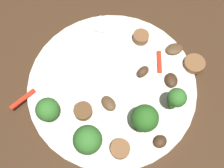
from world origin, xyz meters
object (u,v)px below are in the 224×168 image
Objects in this scene: broccoli_floret_3 at (177,98)px; mushroom_0 at (174,49)px; sausage_slice_2 at (142,38)px; mushroom_3 at (109,103)px; mushroom_4 at (160,141)px; broccoli_floret_1 at (88,140)px; pepper_strip_0 at (23,99)px; sausage_slice_1 at (120,149)px; mushroom_1 at (143,72)px; mushroom_2 at (171,80)px; pepper_strip_1 at (159,62)px; broccoli_floret_0 at (145,118)px; broccoli_floret_2 at (48,110)px; fork at (92,51)px; sausage_slice_0 at (194,64)px; plate at (112,85)px; sausage_slice_3 at (83,111)px.

broccoli_floret_3 is 0.11m from mushroom_0.
broccoli_floret_3 is at bearing -130.89° from sausage_slice_2.
mushroom_4 is (-0.01, -0.10, 0.00)m from mushroom_3.
broccoli_floret_1 is 0.14m from pepper_strip_0.
mushroom_1 reaches higher than sausage_slice_1.
sausage_slice_1 is 1.13× the size of mushroom_2.
mushroom_1 is 0.57× the size of pepper_strip_1.
broccoli_floret_0 reaches higher than mushroom_4.
broccoli_floret_2 reaches higher than sausage_slice_2.
mushroom_2 is 0.04m from pepper_strip_1.
pepper_strip_1 is (0.04, -0.11, 0.00)m from fork.
mushroom_1 is (-0.06, -0.03, 0.00)m from sausage_slice_2.
broccoli_floret_2 is 0.88× the size of broccoli_floret_3.
mushroom_3 is (-0.14, 0.05, 0.00)m from mushroom_0.
broccoli_floret_0 is 0.04m from mushroom_4.
sausage_slice_2 reaches higher than sausage_slice_0.
mushroom_2 reaches higher than mushroom_3.
sausage_slice_2 reaches higher than mushroom_2.
broccoli_floret_0 is 1.09× the size of broccoli_floret_2.
broccoli_floret_0 is 0.14m from sausage_slice_0.
mushroom_3 is at bearing -158.37° from plate.
broccoli_floret_0 is at bearing -114.31° from plate.
pepper_strip_1 is at bearing -84.88° from fork.
broccoli_floret_0 reaches higher than sausage_slice_2.
mushroom_3 is 0.11m from pepper_strip_1.
broccoli_floret_3 is 0.14m from sausage_slice_3.
broccoli_floret_1 is (-0.07, 0.05, 0.01)m from broccoli_floret_0.
broccoli_floret_0 is at bearing -71.47° from pepper_strip_0.
broccoli_floret_1 is at bearing 142.42° from broccoli_floret_0.
mushroom_4 reaches higher than pepper_strip_1.
broccoli_floret_0 is 0.86× the size of broccoli_floret_1.
broccoli_floret_2 is 1.64× the size of mushroom_3.
broccoli_floret_2 is at bearing 124.79° from broccoli_floret_3.
sausage_slice_2 is (0.20, 0.02, -0.03)m from broccoli_floret_1.
sausage_slice_1 is at bearing -178.95° from mushroom_0.
broccoli_floret_3 is 2.47× the size of mushroom_4.
sausage_slice_2 is 1.31× the size of mushroom_4.
fork is 0.10m from mushroom_1.
broccoli_floret_0 is 0.09m from mushroom_2.
sausage_slice_2 is at bearing 36.10° from mushroom_4.
sausage_slice_2 reaches higher than sausage_slice_1.
mushroom_4 is (-0.08, -0.17, 0.00)m from fork.
fork is at bearing 45.59° from sausage_slice_1.
mushroom_1 reaches higher than pepper_strip_0.
mushroom_0 is (0.01, -0.06, -0.00)m from sausage_slice_2.
pepper_strip_0 is (-0.13, 0.05, 0.00)m from fork.
sausage_slice_1 is 0.06m from mushroom_4.
mushroom_0 is 0.27m from pepper_strip_0.
fork is 0.14m from mushroom_2.
pepper_strip_0 is (-0.01, 0.17, -0.00)m from sausage_slice_1.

